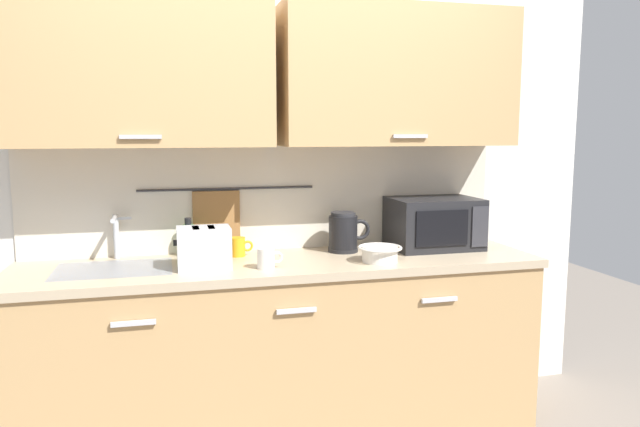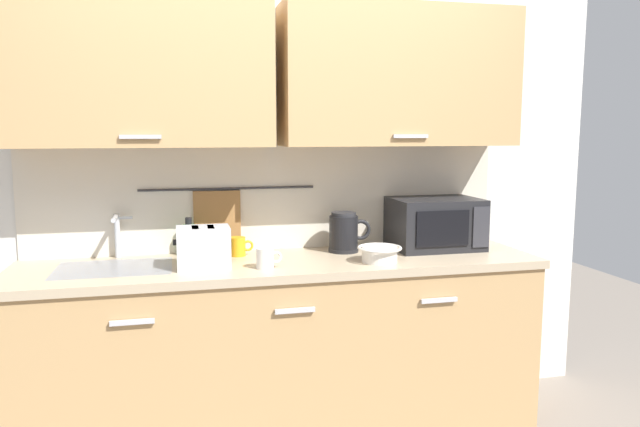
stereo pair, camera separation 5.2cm
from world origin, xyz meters
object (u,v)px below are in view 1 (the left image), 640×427
Objects in this scene: dish_soap_bottle at (189,240)px; toaster at (204,247)px; electric_kettle at (344,232)px; mug_near_sink at (238,247)px; mug_by_kettle at (266,258)px; mixing_bowl at (380,253)px; microwave at (434,223)px.

dish_soap_bottle reaches higher than toaster.
electric_kettle is 0.55m from mug_near_sink.
mug_by_kettle is at bearing -47.20° from dish_soap_bottle.
toaster is (-0.73, -0.20, -0.01)m from electric_kettle.
electric_kettle is at bearing 15.46° from toaster.
mug_by_kettle is (-0.55, -0.00, 0.00)m from mixing_bowl.
electric_kettle reaches higher than mug_near_sink.
dish_soap_bottle is 0.49m from mug_by_kettle.
microwave reaches higher than mug_near_sink.
microwave is at bearing -2.70° from mug_near_sink.
mixing_bowl is at bearing -71.24° from electric_kettle.
mug_by_kettle is at bearing -164.75° from microwave.
toaster reaches higher than mug_by_kettle.
mixing_bowl is 0.84× the size of toaster.
electric_kettle is 1.89× the size of mug_by_kettle.
toaster is (-1.23, -0.18, -0.04)m from microwave.
electric_kettle is at bearing 176.98° from microwave.
electric_kettle is 0.89× the size of toaster.
mixing_bowl is (0.89, -0.36, -0.04)m from dish_soap_bottle.
mug_by_kettle is (-0.46, -0.29, -0.05)m from electric_kettle.
microwave is 2.15× the size of mixing_bowl.
mug_near_sink is at bearing 106.82° from mug_by_kettle.
mug_near_sink is at bearing 177.30° from microwave.
electric_kettle is 1.89× the size of mug_near_sink.
mug_near_sink is (-1.05, 0.05, -0.09)m from microwave.
mug_near_sink and mug_by_kettle have the same top height.
electric_kettle reaches higher than mug_by_kettle.
microwave is 2.35× the size of dish_soap_bottle.
dish_soap_bottle is 1.63× the size of mug_by_kettle.
electric_kettle reaches higher than toaster.
electric_kettle reaches higher than dish_soap_bottle.
microwave is 3.83× the size of mug_near_sink.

